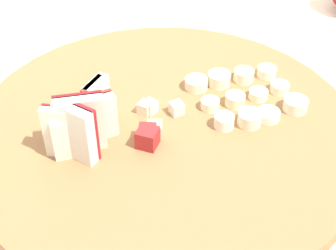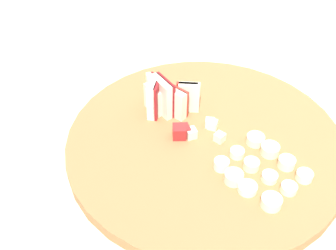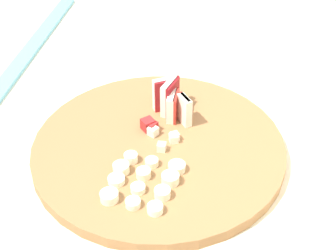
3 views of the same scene
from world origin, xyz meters
name	(u,v)px [view 2 (image 2 of 3)]	position (x,y,z in m)	size (l,w,h in m)	color
cutting_board	(205,142)	(-0.11, -0.04, 0.94)	(0.45, 0.45, 0.02)	olive
apple_wedge_fan	(164,98)	(-0.20, -0.03, 0.98)	(0.09, 0.08, 0.07)	maroon
apple_dice_pile	(193,131)	(-0.13, -0.05, 0.96)	(0.08, 0.08, 0.02)	#EFE5CC
banana_slice_rows	(261,169)	(0.00, -0.05, 0.96)	(0.13, 0.12, 0.02)	white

